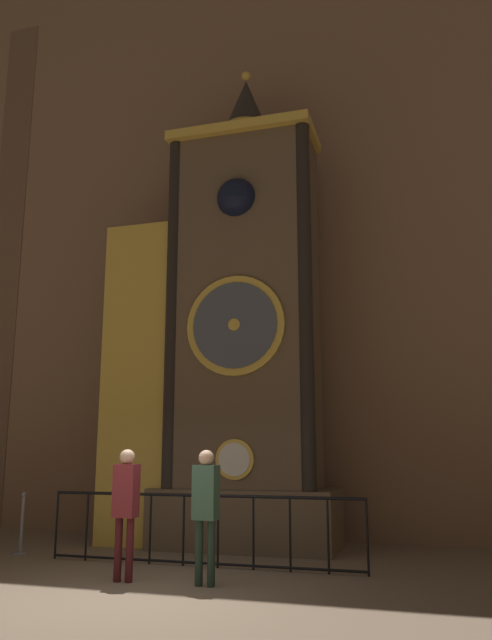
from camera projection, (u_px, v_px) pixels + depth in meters
ground_plane at (132, 595)px, 8.02m from camera, size 28.00×28.00×0.00m
cathedral_back_wall at (247, 206)px, 14.74m from camera, size 24.00×0.32×15.00m
clock_tower at (222, 337)px, 12.70m from camera, size 4.68×1.84×10.02m
railing_fence at (201, 526)px, 10.06m from camera, size 5.36×0.05×1.13m
visitor_near at (126, 500)px, 9.02m from camera, size 0.35×0.24×1.84m
visitor_far at (206, 502)px, 8.75m from camera, size 0.36×0.25×1.83m
stanchion_post at (21, 533)px, 11.20m from camera, size 0.28×0.28×1.08m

